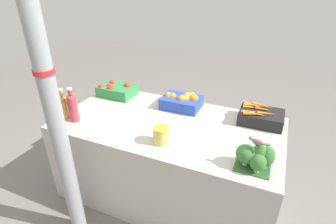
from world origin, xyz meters
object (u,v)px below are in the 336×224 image
juice_bottle_amber (64,106)px  pickle_jar (161,135)px  orange_crate (182,101)px  carrot_crate (260,116)px  support_pole (47,83)px  broccoli_pile (258,156)px  apple_crate (116,90)px  sparrow_bird (257,142)px  juice_bottle_ruby (73,107)px

juice_bottle_amber → pickle_jar: 0.90m
orange_crate → juice_bottle_amber: bearing=-144.8°
carrot_crate → juice_bottle_amber: 1.64m
support_pole → broccoli_pile: 1.36m
apple_crate → carrot_crate: bearing=0.2°
orange_crate → broccoli_pile: size_ratio=1.48×
apple_crate → sparrow_bird: (1.42, -0.61, 0.14)m
broccoli_pile → juice_bottle_amber: 1.57m
juice_bottle_ruby → support_pole: bearing=-58.9°
apple_crate → broccoli_pile: (1.44, -0.60, 0.03)m
broccoli_pile → juice_bottle_ruby: size_ratio=0.80×
broccoli_pile → juice_bottle_ruby: bearing=179.3°
apple_crate → juice_bottle_ruby: bearing=-93.1°
pickle_jar → sparrow_bird: (0.65, -0.02, 0.14)m
orange_crate → sparrow_bird: sparrow_bird is taller
broccoli_pile → juice_bottle_amber: juice_bottle_amber is taller
apple_crate → pickle_jar: apple_crate is taller
sparrow_bird → orange_crate: bearing=-31.2°
orange_crate → juice_bottle_ruby: (-0.74, -0.59, 0.06)m
carrot_crate → broccoli_pile: size_ratio=1.48×
orange_crate → broccoli_pile: 0.95m
apple_crate → orange_crate: orange_crate is taller
broccoli_pile → juice_bottle_amber: size_ratio=0.87×
broccoli_pile → juice_bottle_ruby: 1.48m
broccoli_pile → support_pole: bearing=-162.6°
support_pole → juice_bottle_ruby: size_ratio=8.63×
pickle_jar → carrot_crate: bearing=43.4°
sparrow_bird → broccoli_pile: bearing=-139.0°
carrot_crate → sparrow_bird: 0.63m
juice_bottle_ruby → apple_crate: bearing=86.9°
support_pole → juice_bottle_amber: 0.67m
support_pole → juice_bottle_ruby: support_pole is taller
support_pole → broccoli_pile: (1.23, 0.38, -0.43)m
apple_crate → pickle_jar: (0.77, -0.59, 0.01)m
pickle_jar → juice_bottle_amber: bearing=179.6°
orange_crate → carrot_crate: (0.69, -0.00, -0.01)m
broccoli_pile → pickle_jar: 0.67m
support_pole → pickle_jar: support_pole is taller
orange_crate → pickle_jar: 0.60m
orange_crate → broccoli_pile: bearing=-39.8°
carrot_crate → apple_crate: bearing=-179.8°
orange_crate → carrot_crate: 0.69m
pickle_jar → juice_bottle_ruby: bearing=179.6°
support_pole → carrot_crate: support_pole is taller
juice_bottle_amber → pickle_jar: bearing=-0.4°
juice_bottle_amber → pickle_jar: (0.90, -0.01, -0.05)m
carrot_crate → pickle_jar: 0.86m
apple_crate → sparrow_bird: sparrow_bird is taller
support_pole → broccoli_pile: size_ratio=10.81×
apple_crate → juice_bottle_amber: juice_bottle_amber is taller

